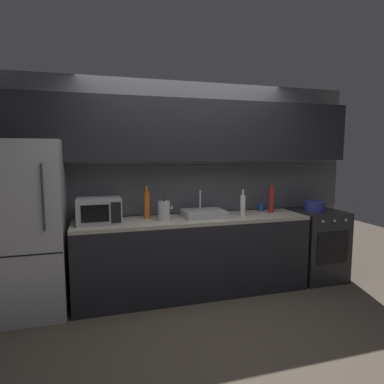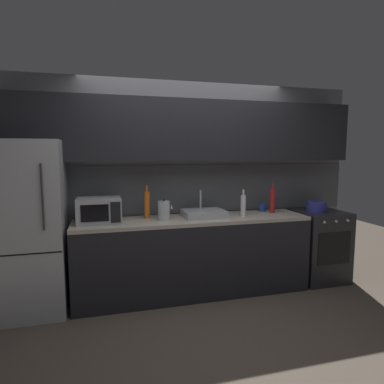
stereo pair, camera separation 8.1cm
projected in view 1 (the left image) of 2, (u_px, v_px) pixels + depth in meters
name	position (u px, v px, depth m)	size (l,w,h in m)	color
ground_plane	(221.00, 332.00, 3.07)	(10.00, 10.00, 0.00)	#4C4238
back_wall	(187.00, 161.00, 4.03)	(4.43, 0.44, 2.50)	slate
counter_run	(194.00, 256.00, 3.88)	(2.69, 0.60, 0.90)	black
refrigerator	(30.00, 229.00, 3.34)	(0.68, 0.69, 1.77)	#ADAFB5
oven_range	(317.00, 245.00, 4.35)	(0.60, 0.62, 0.90)	#232326
microwave	(99.00, 211.00, 3.53)	(0.46, 0.35, 0.27)	#A8AAAF
sink_basin	(204.00, 213.00, 3.88)	(0.48, 0.38, 0.30)	#ADAFB5
kettle	(164.00, 211.00, 3.69)	(0.17, 0.13, 0.24)	#B7BABF
wine_bottle_orange	(147.00, 204.00, 3.79)	(0.06, 0.06, 0.38)	orange
wine_bottle_white	(243.00, 205.00, 3.92)	(0.06, 0.06, 0.32)	silver
wine_bottle_red	(271.00, 200.00, 4.15)	(0.06, 0.06, 0.37)	#A82323
mug_blue	(261.00, 207.00, 4.28)	(0.09, 0.09, 0.10)	#234299
mug_teal	(163.00, 213.00, 3.89)	(0.08, 0.08, 0.09)	#19666B
cooking_pot	(315.00, 206.00, 4.27)	(0.25, 0.25, 0.13)	#333899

